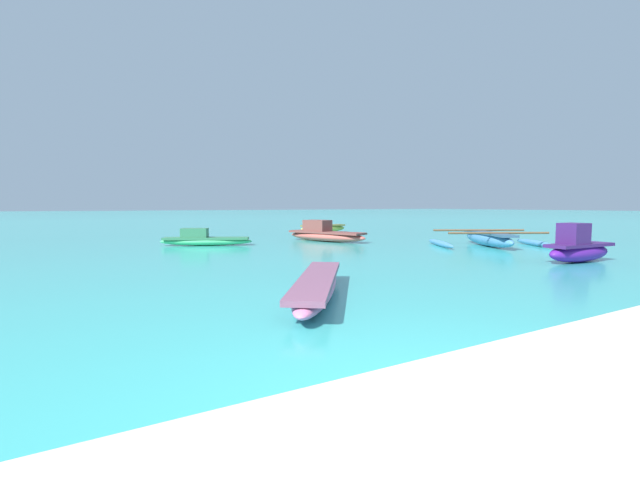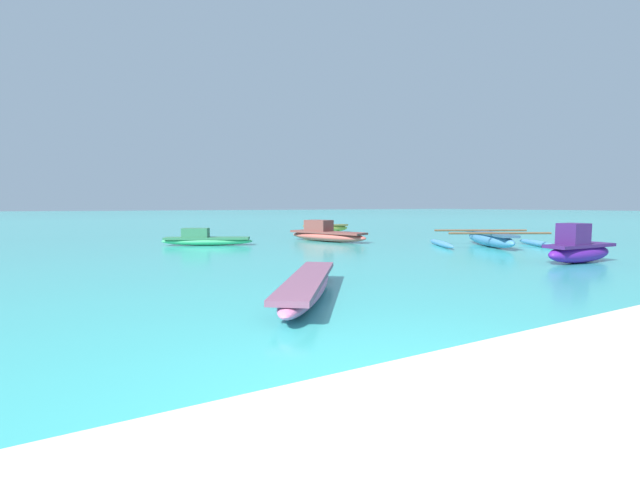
% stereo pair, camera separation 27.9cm
% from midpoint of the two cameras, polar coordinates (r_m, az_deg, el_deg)
% --- Properties ---
extents(ground_plane, '(240.00, 240.00, 0.00)m').
position_cam_midpoint_polar(ground_plane, '(3.13, 20.36, -23.16)').
color(ground_plane, '#38ADA8').
extents(moored_boat_0, '(4.43, 4.02, 0.55)m').
position_cam_midpoint_polar(moored_boat_0, '(16.15, 21.04, 0.14)').
color(moored_boat_0, '#4784B5').
rests_on(moored_boat_0, ground_plane).
extents(moored_boat_1, '(2.27, 0.72, 1.00)m').
position_cam_midpoint_polar(moored_boat_1, '(12.57, 30.64, -0.97)').
color(moored_boat_1, '#551A8E').
rests_on(moored_boat_1, ground_plane).
extents(moored_boat_2, '(3.18, 1.97, 0.62)m').
position_cam_midpoint_polar(moored_boat_2, '(15.87, -15.67, 0.08)').
color(moored_boat_2, '#46C17A').
rests_on(moored_boat_2, ground_plane).
extents(moored_boat_3, '(2.05, 3.69, 0.84)m').
position_cam_midpoint_polar(moored_boat_3, '(17.04, 0.16, 0.82)').
color(moored_boat_3, '#CA5B50').
rests_on(moored_boat_3, ground_plane).
extents(moored_boat_4, '(2.66, 3.39, 0.33)m').
position_cam_midpoint_polar(moored_boat_4, '(6.75, -1.58, -6.08)').
color(moored_boat_4, pink).
rests_on(moored_boat_4, ground_plane).
extents(moored_boat_5, '(2.78, 0.68, 0.41)m').
position_cam_midpoint_polar(moored_boat_5, '(22.59, 0.07, 1.59)').
color(moored_boat_5, '#B0AA41').
rests_on(moored_boat_5, ground_plane).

